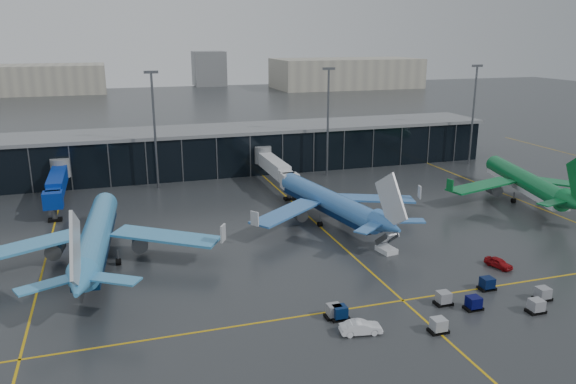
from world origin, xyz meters
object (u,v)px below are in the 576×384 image
object	(u,v)px
airliner_arkefly	(95,219)
baggage_carts	(451,304)
airliner_aer_lingus	(526,170)
airliner_klm_near	(328,189)
mobile_airstair	(387,247)
service_van_red	(499,263)
service_van_white	(361,327)

from	to	relation	value
airliner_arkefly	baggage_carts	xyz separation A→B (m)	(41.62, -29.44, -5.90)
baggage_carts	airliner_aer_lingus	bearing A→B (deg)	41.99
airliner_klm_near	airliner_arkefly	bearing A→B (deg)	-179.78
baggage_carts	mobile_airstair	bearing A→B (deg)	86.32
service_van_red	airliner_aer_lingus	bearing A→B (deg)	28.75
airliner_arkefly	baggage_carts	size ratio (longest dim) A/B	1.47
airliner_klm_near	service_van_red	distance (m)	32.10
airliner_aer_lingus	mobile_airstair	bearing A→B (deg)	-141.88
airliner_aer_lingus	baggage_carts	xyz separation A→B (m)	(-41.33, -37.20, -5.60)
baggage_carts	mobile_airstair	size ratio (longest dim) A/B	8.41
service_van_red	service_van_white	distance (m)	29.38
mobile_airstair	service_van_red	distance (m)	16.47
service_van_red	service_van_white	bearing A→B (deg)	-174.45
airliner_klm_near	airliner_aer_lingus	bearing A→B (deg)	-9.16
mobile_airstair	service_van_white	distance (m)	25.83
airliner_arkefly	airliner_klm_near	bearing A→B (deg)	14.95
airliner_aer_lingus	baggage_carts	distance (m)	55.88
airliner_klm_near	baggage_carts	distance (m)	37.02
baggage_carts	service_van_white	bearing A→B (deg)	-171.86
airliner_klm_near	service_van_white	xyz separation A→B (m)	(-11.02, -38.43, -5.36)
airliner_arkefly	service_van_white	xyz separation A→B (m)	(28.60, -31.30, -5.87)
airliner_aer_lingus	baggage_carts	world-z (taller)	airliner_aer_lingus
baggage_carts	service_van_white	distance (m)	13.16
airliner_aer_lingus	baggage_carts	bearing A→B (deg)	-123.54
airliner_arkefly	airliner_aer_lingus	distance (m)	83.31
baggage_carts	service_van_red	bearing A→B (deg)	33.53
baggage_carts	airliner_arkefly	bearing A→B (deg)	144.73
service_van_white	airliner_aer_lingus	bearing A→B (deg)	-45.95
airliner_klm_near	mobile_airstair	world-z (taller)	airliner_klm_near
airliner_arkefly	mobile_airstair	xyz separation A→B (m)	(42.89, -9.78, -5.89)
mobile_airstair	airliner_klm_near	bearing A→B (deg)	91.88
baggage_carts	service_van_white	size ratio (longest dim) A/B	6.12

